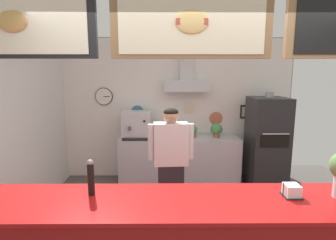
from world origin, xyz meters
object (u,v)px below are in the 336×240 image
potted_basil (156,130)px  pepper_grinder (91,177)px  potted_thyme (178,129)px  napkin_holder (292,191)px  shop_worker (171,163)px  potted_rosemary (193,131)px  espresso_machine (137,125)px  potted_oregano (216,130)px  pizza_oven (266,143)px

potted_basil → pepper_grinder: pepper_grinder is taller
potted_thyme → napkin_holder: (0.77, -2.82, 0.09)m
napkin_holder → pepper_grinder: pepper_grinder is taller
shop_worker → pepper_grinder: 1.58m
potted_rosemary → espresso_machine: bearing=179.8°
potted_oregano → pizza_oven: bearing=-13.3°
pizza_oven → napkin_holder: 2.74m
potted_rosemary → potted_basil: size_ratio=0.86×
espresso_machine → napkin_holder: (1.52, -2.79, 0.00)m
potted_rosemary → potted_oregano: potted_oregano is taller
pepper_grinder → shop_worker: bearing=64.6°
potted_basil → potted_oregano: (1.10, 0.02, -0.01)m
shop_worker → potted_oregano: (0.86, 1.37, 0.17)m
espresso_machine → napkin_holder: 3.18m
espresso_machine → pepper_grinder: size_ratio=1.77×
potted_rosemary → pepper_grinder: pepper_grinder is taller
potted_rosemary → potted_oregano: 0.43m
potted_oregano → pepper_grinder: bearing=-118.9°
potted_basil → potted_rosemary: bearing=0.5°
potted_rosemary → shop_worker: bearing=-107.8°
shop_worker → potted_oregano: 1.63m
pizza_oven → potted_rosemary: pizza_oven is taller
espresso_machine → potted_basil: (0.36, -0.01, -0.09)m
potted_rosemary → napkin_holder: napkin_holder is taller
potted_basil → napkin_holder: bearing=-67.2°
potted_basil → espresso_machine: bearing=178.4°
potted_basil → potted_oregano: size_ratio=1.00×
shop_worker → potted_basil: 1.38m
potted_oregano → napkin_holder: size_ratio=1.79×
espresso_machine → potted_rosemary: 1.04m
potted_basil → napkin_holder: napkin_holder is taller
espresso_machine → potted_rosemary: espresso_machine is taller
potted_rosemary → potted_thyme: bearing=173.5°
espresso_machine → potted_oregano: bearing=0.6°
espresso_machine → potted_rosemary: size_ratio=2.38×
espresso_machine → potted_oregano: espresso_machine is taller
potted_thyme → napkin_holder: size_ratio=1.81×
pizza_oven → pepper_grinder: bearing=-132.9°
pepper_grinder → espresso_machine: bearing=88.7°
potted_basil → napkin_holder: (1.17, -2.78, 0.09)m
pepper_grinder → potted_oregano: bearing=61.1°
shop_worker → espresso_machine: shop_worker is taller
shop_worker → potted_thyme: 1.41m
pizza_oven → napkin_holder: size_ratio=12.37×
napkin_holder → potted_thyme: bearing=105.3°
potted_rosemary → napkin_holder: size_ratio=1.55×
pizza_oven → espresso_machine: bearing=175.4°
potted_thyme → potted_oregano: bearing=-1.1°
pizza_oven → shop_worker: pizza_oven is taller
potted_oregano → shop_worker: bearing=-122.1°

